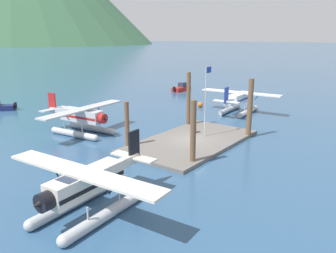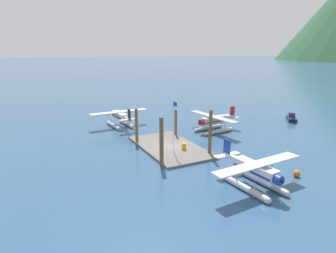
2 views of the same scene
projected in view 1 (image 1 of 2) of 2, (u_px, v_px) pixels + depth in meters
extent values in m
plane|color=#2D5175|center=(191.00, 143.00, 31.14)|extent=(1200.00, 1200.00, 0.00)
cube|color=#66605B|center=(191.00, 141.00, 31.10)|extent=(13.31, 7.32, 0.30)
cylinder|color=brown|center=(193.00, 133.00, 25.21)|extent=(0.43, 0.43, 5.04)
cylinder|color=brown|center=(250.00, 109.00, 32.07)|extent=(0.48, 0.48, 5.75)
cylinder|color=brown|center=(127.00, 126.00, 28.98)|extent=(0.39, 0.39, 4.20)
cylinder|color=brown|center=(188.00, 100.00, 35.98)|extent=(0.43, 0.43, 5.94)
cylinder|color=silver|center=(205.00, 102.00, 31.38)|extent=(0.08, 0.08, 6.62)
cube|color=#1E3DB2|center=(209.00, 70.00, 30.96)|extent=(0.90, 0.03, 0.56)
sphere|color=gold|center=(206.00, 66.00, 30.51)|extent=(0.10, 0.10, 0.10)
cylinder|color=gold|center=(193.00, 129.00, 33.20)|extent=(0.58, 0.58, 0.88)
torus|color=gold|center=(193.00, 129.00, 33.20)|extent=(0.62, 0.62, 0.04)
sphere|color=orange|center=(200.00, 105.00, 46.80)|extent=(0.73, 0.73, 0.73)
cylinder|color=#B7BABF|center=(230.00, 109.00, 43.96)|extent=(5.63, 0.97, 0.64)
sphere|color=#B7BABF|center=(238.00, 106.00, 46.21)|extent=(0.64, 0.64, 0.64)
cylinder|color=#B7BABF|center=(248.00, 112.00, 42.63)|extent=(5.63, 0.97, 0.64)
sphere|color=#B7BABF|center=(255.00, 108.00, 44.88)|extent=(0.64, 0.64, 0.64)
cylinder|color=#B7BABF|center=(233.00, 103.00, 44.75)|extent=(0.10, 0.10, 0.70)
cylinder|color=#B7BABF|center=(226.00, 106.00, 42.82)|extent=(0.10, 0.10, 0.70)
cylinder|color=#B7BABF|center=(252.00, 105.00, 43.42)|extent=(0.10, 0.10, 0.70)
cylinder|color=#B7BABF|center=(245.00, 108.00, 41.48)|extent=(0.10, 0.10, 0.70)
cube|color=white|center=(239.00, 98.00, 42.87)|extent=(4.86, 1.52, 1.20)
cube|color=#1E389E|center=(239.00, 99.00, 42.90)|extent=(4.77, 1.54, 0.24)
cube|color=#283347|center=(243.00, 94.00, 43.66)|extent=(1.16, 1.12, 0.56)
cube|color=white|center=(241.00, 93.00, 42.94)|extent=(2.01, 10.46, 0.14)
cylinder|color=#1E389E|center=(225.00, 94.00, 44.20)|extent=(0.12, 0.63, 0.84)
cylinder|color=#1E389E|center=(257.00, 97.00, 41.85)|extent=(0.12, 0.63, 0.84)
cylinder|color=#1E389E|center=(247.00, 95.00, 45.05)|extent=(0.66, 0.99, 0.96)
cone|color=black|center=(248.00, 95.00, 45.41)|extent=(0.37, 0.38, 0.36)
cube|color=white|center=(229.00, 101.00, 40.23)|extent=(2.22, 0.57, 0.56)
cube|color=#1E389E|center=(226.00, 95.00, 39.28)|extent=(1.01, 0.18, 1.90)
cube|color=white|center=(226.00, 101.00, 39.56)|extent=(0.99, 3.24, 0.10)
cylinder|color=#B7BABF|center=(91.00, 128.00, 34.98)|extent=(1.25, 5.64, 0.64)
sphere|color=#B7BABF|center=(112.00, 132.00, 33.60)|extent=(0.64, 0.64, 0.64)
cylinder|color=#B7BABF|center=(74.00, 134.00, 32.90)|extent=(1.25, 5.64, 0.64)
sphere|color=#B7BABF|center=(95.00, 138.00, 31.53)|extent=(0.64, 0.64, 0.64)
cylinder|color=#B7BABF|center=(100.00, 123.00, 34.22)|extent=(0.10, 0.10, 0.70)
cylinder|color=#B7BABF|center=(82.00, 120.00, 35.40)|extent=(0.10, 0.10, 0.70)
cylinder|color=#B7BABF|center=(82.00, 129.00, 32.14)|extent=(0.10, 0.10, 0.70)
cylinder|color=#B7BABF|center=(64.00, 126.00, 33.32)|extent=(0.10, 0.10, 0.70)
cube|color=silver|center=(82.00, 115.00, 33.52)|extent=(1.76, 4.91, 1.20)
cube|color=#B21E1E|center=(82.00, 116.00, 33.55)|extent=(1.77, 4.81, 0.24)
cube|color=#283347|center=(89.00, 113.00, 32.90)|extent=(1.17, 1.21, 0.56)
cube|color=silver|center=(83.00, 109.00, 33.20)|extent=(10.49, 2.53, 0.14)
cylinder|color=#B21E1E|center=(99.00, 108.00, 35.12)|extent=(0.63, 0.15, 0.84)
cylinder|color=#B21E1E|center=(67.00, 117.00, 31.46)|extent=(0.63, 0.15, 0.84)
cylinder|color=#B21E1E|center=(102.00, 118.00, 32.19)|extent=(1.02, 0.70, 0.96)
cone|color=black|center=(106.00, 119.00, 31.97)|extent=(0.40, 0.39, 0.36)
cube|color=silver|center=(59.00, 111.00, 35.09)|extent=(0.68, 2.23, 0.56)
cube|color=#B21E1E|center=(52.00, 102.00, 35.31)|extent=(0.23, 1.01, 1.90)
cube|color=silver|center=(53.00, 109.00, 35.46)|extent=(3.27, 1.15, 0.10)
cylinder|color=#B7BABF|center=(105.00, 215.00, 17.90)|extent=(5.63, 1.02, 0.64)
sphere|color=#B7BABF|center=(63.00, 241.00, 15.63)|extent=(0.64, 0.64, 0.64)
cylinder|color=#B7BABF|center=(73.00, 203.00, 19.21)|extent=(5.63, 1.02, 0.64)
sphere|color=#B7BABF|center=(30.00, 225.00, 16.94)|extent=(0.64, 0.64, 0.64)
cylinder|color=#B7BABF|center=(88.00, 213.00, 16.75)|extent=(0.10, 0.10, 0.70)
cylinder|color=#B7BABF|center=(119.00, 195.00, 18.70)|extent=(0.10, 0.10, 0.70)
cylinder|color=#B7BABF|center=(55.00, 201.00, 18.07)|extent=(0.10, 0.10, 0.70)
cylinder|color=#B7BABF|center=(87.00, 185.00, 20.01)|extent=(0.10, 0.10, 0.70)
cube|color=silver|center=(86.00, 182.00, 18.14)|extent=(4.87, 1.57, 1.20)
cube|color=black|center=(87.00, 184.00, 18.16)|extent=(4.78, 1.58, 0.24)
cube|color=#283347|center=(70.00, 183.00, 17.18)|extent=(1.17, 1.13, 0.56)
cube|color=silver|center=(81.00, 172.00, 17.72)|extent=(2.11, 10.47, 0.14)
cylinder|color=black|center=(113.00, 188.00, 16.65)|extent=(0.12, 0.63, 0.84)
cylinder|color=black|center=(55.00, 169.00, 18.96)|extent=(0.12, 0.63, 0.84)
cylinder|color=black|center=(44.00, 202.00, 15.95)|extent=(0.66, 1.00, 0.96)
cone|color=black|center=(36.00, 206.00, 15.58)|extent=(0.37, 0.38, 0.36)
cube|color=silver|center=(125.00, 162.00, 20.75)|extent=(2.23, 0.59, 0.56)
cube|color=black|center=(134.00, 145.00, 21.26)|extent=(1.01, 0.19, 1.90)
cube|color=silver|center=(133.00, 157.00, 21.37)|extent=(1.02, 3.25, 0.10)
cube|color=#B2231E|center=(181.00, 89.00, 61.06)|extent=(4.22, 1.56, 0.70)
sphere|color=#B2231E|center=(188.00, 87.00, 62.70)|extent=(0.70, 0.70, 0.70)
cube|color=#283347|center=(182.00, 85.00, 61.10)|extent=(1.22, 1.12, 0.80)
cube|color=black|center=(174.00, 89.00, 59.22)|extent=(0.32, 0.36, 0.80)
cube|color=black|center=(16.00, 105.00, 45.09)|extent=(0.48, 0.48, 0.80)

